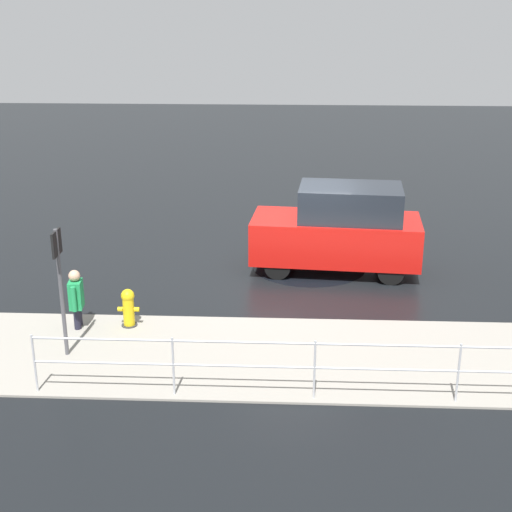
{
  "coord_description": "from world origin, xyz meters",
  "views": [
    {
      "loc": [
        0.25,
        15.67,
        5.99
      ],
      "look_at": [
        0.94,
        1.31,
        0.9
      ],
      "focal_mm": 50.0,
      "sensor_mm": 36.0,
      "label": 1
    }
  ],
  "objects_px": {
    "moving_hatchback": "(339,229)",
    "pedestrian": "(76,296)",
    "sign_post": "(60,274)",
    "fire_hydrant": "(129,309)"
  },
  "relations": [
    {
      "from": "sign_post",
      "to": "moving_hatchback",
      "type": "bearing_deg",
      "value": -137.89
    },
    {
      "from": "moving_hatchback",
      "to": "pedestrian",
      "type": "xyz_separation_m",
      "value": [
        5.26,
        3.5,
        -0.34
      ]
    },
    {
      "from": "moving_hatchback",
      "to": "sign_post",
      "type": "bearing_deg",
      "value": 42.11
    },
    {
      "from": "pedestrian",
      "to": "moving_hatchback",
      "type": "bearing_deg",
      "value": -146.37
    },
    {
      "from": "pedestrian",
      "to": "sign_post",
      "type": "xyz_separation_m",
      "value": [
        -0.12,
        1.15,
        0.9
      ]
    },
    {
      "from": "fire_hydrant",
      "to": "sign_post",
      "type": "distance_m",
      "value": 1.93
    },
    {
      "from": "moving_hatchback",
      "to": "fire_hydrant",
      "type": "distance_m",
      "value": 5.5
    },
    {
      "from": "pedestrian",
      "to": "sign_post",
      "type": "bearing_deg",
      "value": 95.88
    },
    {
      "from": "moving_hatchback",
      "to": "pedestrian",
      "type": "height_order",
      "value": "moving_hatchback"
    },
    {
      "from": "moving_hatchback",
      "to": "fire_hydrant",
      "type": "height_order",
      "value": "moving_hatchback"
    }
  ]
}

